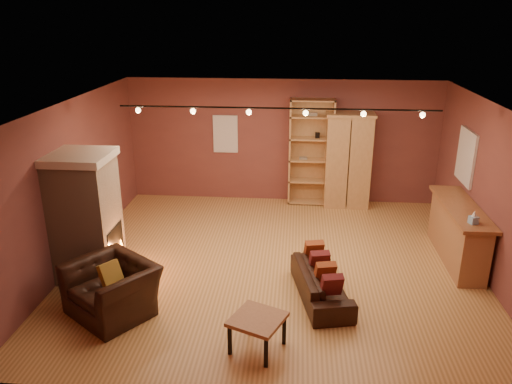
# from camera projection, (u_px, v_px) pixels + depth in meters

# --- Properties ---
(floor) EXTENTS (7.00, 7.00, 0.00)m
(floor) POSITION_uv_depth(u_px,v_px,m) (274.00, 264.00, 8.77)
(floor) COLOR #A7733B
(floor) RESTS_ON ground
(ceiling) EXTENTS (7.00, 7.00, 0.00)m
(ceiling) POSITION_uv_depth(u_px,v_px,m) (277.00, 105.00, 7.81)
(ceiling) COLOR brown
(ceiling) RESTS_ON back_wall
(back_wall) EXTENTS (7.00, 0.02, 2.80)m
(back_wall) POSITION_uv_depth(u_px,v_px,m) (282.00, 141.00, 11.33)
(back_wall) COLOR brown
(back_wall) RESTS_ON floor
(left_wall) EXTENTS (0.02, 6.50, 2.80)m
(left_wall) POSITION_uv_depth(u_px,v_px,m) (72.00, 184.00, 8.57)
(left_wall) COLOR brown
(left_wall) RESTS_ON floor
(right_wall) EXTENTS (0.02, 6.50, 2.80)m
(right_wall) POSITION_uv_depth(u_px,v_px,m) (493.00, 196.00, 8.01)
(right_wall) COLOR brown
(right_wall) RESTS_ON floor
(fireplace) EXTENTS (1.01, 0.98, 2.12)m
(fireplace) POSITION_uv_depth(u_px,v_px,m) (86.00, 216.00, 8.09)
(fireplace) COLOR tan
(fireplace) RESTS_ON floor
(back_window) EXTENTS (0.56, 0.04, 0.86)m
(back_window) POSITION_uv_depth(u_px,v_px,m) (225.00, 134.00, 11.37)
(back_window) COLOR silver
(back_window) RESTS_ON back_wall
(bookcase) EXTENTS (0.98, 0.38, 2.40)m
(bookcase) POSITION_uv_depth(u_px,v_px,m) (311.00, 151.00, 11.23)
(bookcase) COLOR tan
(bookcase) RESTS_ON floor
(armoire) EXTENTS (1.05, 0.60, 2.13)m
(armoire) POSITION_uv_depth(u_px,v_px,m) (348.00, 160.00, 11.08)
(armoire) COLOR tan
(armoire) RESTS_ON floor
(bar_counter) EXTENTS (0.58, 2.15, 1.03)m
(bar_counter) POSITION_uv_depth(u_px,v_px,m) (458.00, 233.00, 8.76)
(bar_counter) COLOR #AC774F
(bar_counter) RESTS_ON floor
(tissue_box) EXTENTS (0.16, 0.16, 0.22)m
(tissue_box) POSITION_uv_depth(u_px,v_px,m) (474.00, 218.00, 7.86)
(tissue_box) COLOR #83ADD1
(tissue_box) RESTS_ON bar_counter
(right_window) EXTENTS (0.05, 0.90, 1.00)m
(right_window) POSITION_uv_depth(u_px,v_px,m) (466.00, 157.00, 9.24)
(right_window) COLOR silver
(right_window) RESTS_ON right_wall
(loveseat) EXTENTS (0.82, 1.72, 0.72)m
(loveseat) POSITION_uv_depth(u_px,v_px,m) (322.00, 277.00, 7.66)
(loveseat) COLOR black
(loveseat) RESTS_ON floor
(armchair) EXTENTS (1.42, 1.33, 1.04)m
(armchair) POSITION_uv_depth(u_px,v_px,m) (111.00, 281.00, 7.21)
(armchair) COLOR black
(armchair) RESTS_ON floor
(coffee_table) EXTENTS (0.83, 0.83, 0.48)m
(coffee_table) POSITION_uv_depth(u_px,v_px,m) (257.00, 322.00, 6.45)
(coffee_table) COLOR #995F37
(coffee_table) RESTS_ON floor
(track_rail) EXTENTS (5.20, 0.09, 0.13)m
(track_rail) POSITION_uv_depth(u_px,v_px,m) (277.00, 110.00, 8.04)
(track_rail) COLOR black
(track_rail) RESTS_ON ceiling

